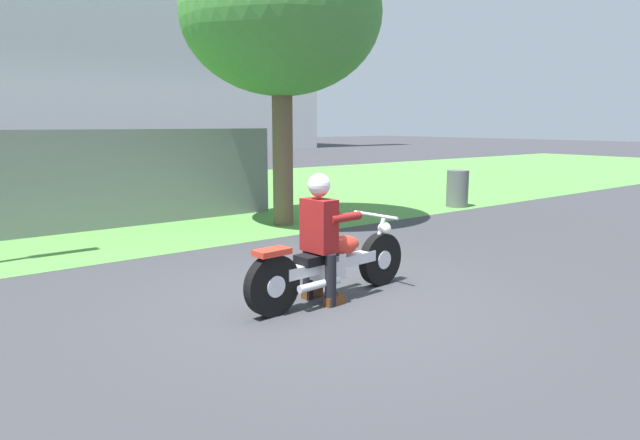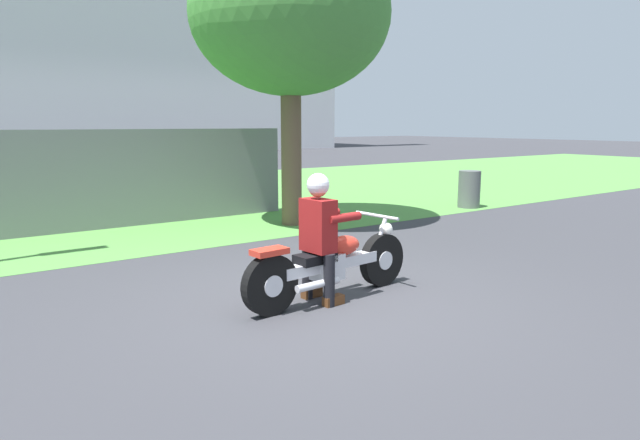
{
  "view_description": "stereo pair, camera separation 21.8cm",
  "coord_description": "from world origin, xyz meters",
  "px_view_note": "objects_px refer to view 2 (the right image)",
  "views": [
    {
      "loc": [
        -3.61,
        -4.52,
        1.9
      ],
      "look_at": [
        0.09,
        0.24,
        0.85
      ],
      "focal_mm": 31.2,
      "sensor_mm": 36.0,
      "label": 1
    },
    {
      "loc": [
        -3.43,
        -4.65,
        1.9
      ],
      "look_at": [
        0.09,
        0.24,
        0.85
      ],
      "focal_mm": 31.2,
      "sensor_mm": 36.0,
      "label": 2
    }
  ],
  "objects_px": {
    "motorcycle_lead": "(331,265)",
    "tree_roadside": "(290,15)",
    "trash_can": "(469,189)",
    "rider_lead": "(319,228)"
  },
  "relations": [
    {
      "from": "motorcycle_lead",
      "to": "trash_can",
      "type": "distance_m",
      "value": 7.5
    },
    {
      "from": "motorcycle_lead",
      "to": "trash_can",
      "type": "relative_size",
      "value": 2.65
    },
    {
      "from": "rider_lead",
      "to": "trash_can",
      "type": "bearing_deg",
      "value": 23.12
    },
    {
      "from": "motorcycle_lead",
      "to": "tree_roadside",
      "type": "height_order",
      "value": "tree_roadside"
    },
    {
      "from": "trash_can",
      "to": "rider_lead",
      "type": "bearing_deg",
      "value": -152.24
    },
    {
      "from": "motorcycle_lead",
      "to": "rider_lead",
      "type": "bearing_deg",
      "value": 179.15
    },
    {
      "from": "motorcycle_lead",
      "to": "tree_roadside",
      "type": "xyz_separation_m",
      "value": [
        2.13,
        4.1,
        3.43
      ]
    },
    {
      "from": "motorcycle_lead",
      "to": "rider_lead",
      "type": "height_order",
      "value": "rider_lead"
    },
    {
      "from": "rider_lead",
      "to": "tree_roadside",
      "type": "height_order",
      "value": "tree_roadside"
    },
    {
      "from": "rider_lead",
      "to": "trash_can",
      "type": "distance_m",
      "value": 7.66
    }
  ]
}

